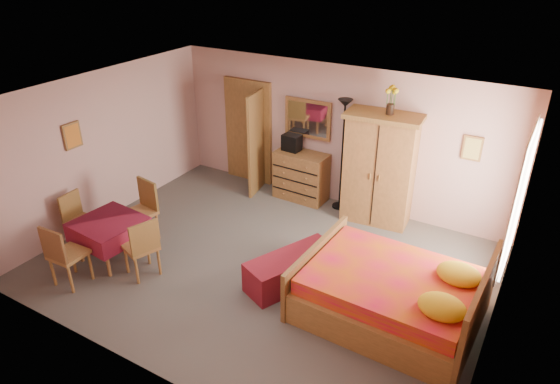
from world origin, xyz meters
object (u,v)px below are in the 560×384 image
Objects in this scene: stereo at (292,143)px; bench at (292,269)px; dining_table at (111,240)px; chair_south at (68,254)px; chair_west at (81,220)px; chest_of_drawers at (301,176)px; sunflower_vase at (391,100)px; chair_east at (141,246)px; floor_lamp at (342,156)px; bed at (391,282)px; chair_north at (139,212)px; wall_mirror at (308,119)px; wardrobe at (379,169)px.

stereo is 0.24× the size of bench.
dining_table is 0.93× the size of chair_south.
bench is at bearing 99.45° from chair_west.
chest_of_drawers reaches higher than chair_west.
chest_of_drawers is 2.38m from sunflower_vase.
chair_east reaches higher than bench.
stereo is 1.03m from floor_lamp.
floor_lamp reaches higher than chest_of_drawers.
bed is at bearing -40.52° from chest_of_drawers.
chest_of_drawers is at bearing -111.11° from chair_north.
chair_south reaches higher than chest_of_drawers.
stereo is at bearing 173.09° from chest_of_drawers.
wall_mirror is 1.03× the size of chair_west.
dining_table is 0.71m from chair_east.
chair_north reaches higher than chair_east.
wall_mirror is 0.96× the size of chair_east.
sunflower_vase is 4.46m from chair_north.
stereo is 3.75m from bed.
sunflower_vase is 0.53× the size of chair_west.
chair_west reaches higher than bench.
chair_north is at bearing -174.13° from bed.
floor_lamp is 0.90× the size of bed.
chair_west is 0.93× the size of chair_east.
wall_mirror is at bearing 65.78° from dining_table.
bed is 1.48m from bench.
stereo is 3.50m from chair_east.
chair_south reaches higher than chair_east.
stereo is 0.36× the size of dining_table.
sunflower_vase is 0.50× the size of chair_east.
dining_table is at bearing -111.96° from stereo.
floor_lamp is 2.32× the size of chair_west.
stereo is 0.16× the size of floor_lamp.
sunflower_vase is 0.51× the size of dining_table.
chair_south is at bearing -92.69° from dining_table.
chest_of_drawers is 1.07× the size of wall_mirror.
chair_north reaches higher than chest_of_drawers.
floor_lamp is 3.63m from chair_north.
dining_table is at bearing 81.32° from chair_west.
dining_table is at bearing -115.09° from wall_mirror.
chest_of_drawers is 0.71× the size of bench.
wall_mirror is 1.00× the size of dining_table.
chair_east is at bearing -131.19° from wardrobe.
floor_lamp reaches higher than dining_table.
bed is (2.59, -2.37, 0.06)m from chest_of_drawers.
chair_west is (-0.71, -0.58, -0.07)m from chair_north.
bench is 1.50× the size of dining_table.
wardrobe is at bearing -0.32° from chest_of_drawers.
wall_mirror reaches higher than chair_north.
chest_of_drawers is at bearing 66.13° from chair_south.
chair_north is at bearing -116.59° from stereo.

